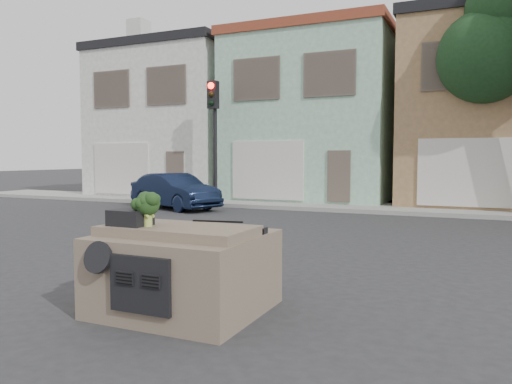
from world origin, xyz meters
The scene contains 11 objects.
ground_plane centered at (0.00, 0.00, 0.00)m, with size 120.00×120.00×0.00m, color #303033.
sidewalk centered at (0.00, 10.50, 0.07)m, with size 40.00×3.00×0.15m, color gray.
townhouse_white centered at (-11.00, 14.50, 3.77)m, with size 7.20×8.20×7.55m, color silver.
townhouse_mint centered at (-3.50, 14.50, 3.77)m, with size 7.20×8.20×7.55m, color #9BC9AB.
townhouse_tan centered at (4.00, 14.50, 3.77)m, with size 7.20×8.20×7.55m, color #96724B.
navy_sedan centered at (-7.24, 7.71, 0.00)m, with size 1.45×4.16×1.37m, color #111B35.
traffic_signal centered at (-6.50, 9.50, 2.55)m, with size 0.40×0.40×5.10m, color black.
car_dashboard centered at (0.00, -3.00, 0.56)m, with size 2.00×1.80×1.12m, color #726150.
instrument_hump centered at (-0.58, -3.35, 1.22)m, with size 0.48×0.38×0.20m, color black.
wiper_arm centered at (0.28, -2.62, 1.13)m, with size 0.70×0.03×0.02m, color black.
broccoli centered at (-0.32, -3.33, 1.34)m, with size 0.36×0.36×0.44m, color #193213.
Camera 1 is at (3.45, -8.42, 1.98)m, focal length 35.00 mm.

